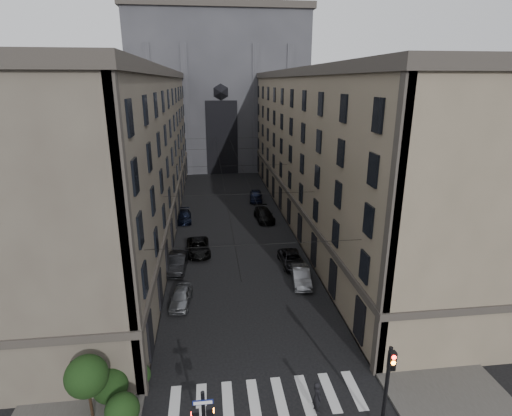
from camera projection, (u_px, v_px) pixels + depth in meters
name	position (u px, v px, depth m)	size (l,w,h in m)	color
sidewalk_left	(150.00, 223.00, 51.11)	(7.00, 80.00, 0.15)	#383533
sidewalk_right	(310.00, 217.00, 53.54)	(7.00, 80.00, 0.15)	#383533
zebra_crossing	(267.00, 398.00, 23.04)	(11.00, 3.20, 0.01)	beige
building_left	(119.00, 152.00, 47.96)	(13.60, 60.60, 18.85)	#4B4239
building_right	(335.00, 148.00, 51.07)	(13.60, 60.60, 18.85)	#645B48
gothic_tower	(219.00, 79.00, 83.78)	(35.00, 23.00, 58.00)	#2D2D33
traffic_light_right	(388.00, 381.00, 19.77)	(0.34, 0.50, 5.20)	black
shrub_cluster	(107.00, 386.00, 21.49)	(3.90, 4.40, 3.90)	black
tram_wires	(231.00, 167.00, 49.80)	(14.00, 60.00, 0.43)	black
car_left_near	(181.00, 297.00, 32.54)	(1.59, 3.95, 1.35)	slate
car_left_midnear	(177.00, 263.00, 38.41)	(1.65, 4.73, 1.56)	black
car_left_midfar	(198.00, 247.00, 42.18)	(2.34, 5.08, 1.41)	black
car_left_far	(184.00, 216.00, 51.91)	(1.81, 4.45, 1.29)	black
car_right_near	(301.00, 276.00, 35.89)	(1.52, 4.34, 1.43)	slate
car_right_midnear	(292.00, 259.00, 39.47)	(2.14, 4.64, 1.29)	black
car_right_midfar	(264.00, 215.00, 52.28)	(2.11, 5.20, 1.51)	black
car_right_far	(256.00, 196.00, 60.74)	(1.91, 4.74, 1.61)	black
pedestrian	(317.00, 397.00, 21.86)	(0.69, 0.46, 1.90)	black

